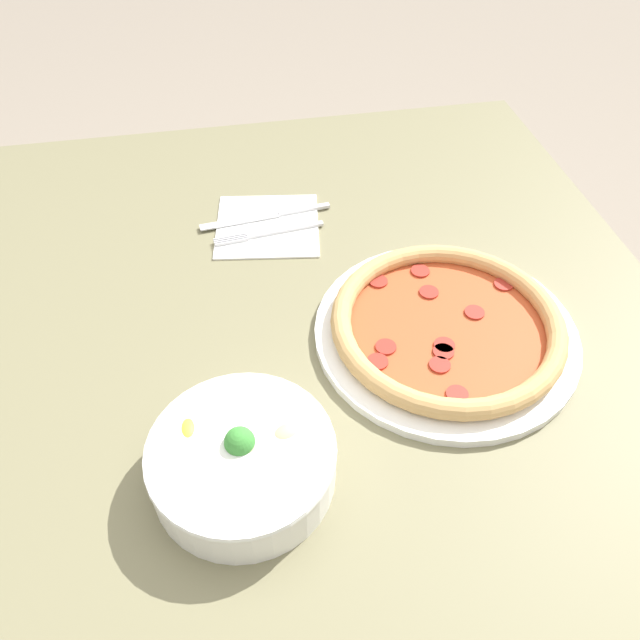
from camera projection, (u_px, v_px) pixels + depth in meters
name	position (u px, v px, depth m)	size (l,w,h in m)	color
ground_plane	(325.00, 602.00, 1.31)	(8.00, 8.00, 0.00)	gray
dining_table	(328.00, 419.00, 0.84)	(1.26, 0.97, 0.76)	#706B4C
pizza	(447.00, 327.00, 0.79)	(0.34, 0.34, 0.04)	white
bowl	(243.00, 459.00, 0.64)	(0.20, 0.20, 0.07)	white
napkin	(268.00, 226.00, 0.97)	(0.18, 0.18, 0.00)	white
fork	(271.00, 233.00, 0.95)	(0.03, 0.17, 0.00)	silver
knife	(271.00, 215.00, 0.98)	(0.03, 0.21, 0.01)	silver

